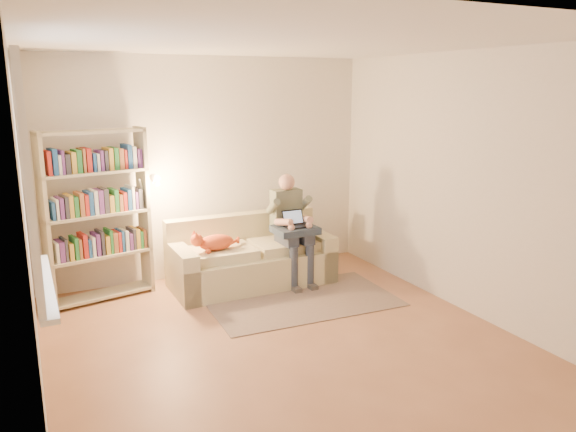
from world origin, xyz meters
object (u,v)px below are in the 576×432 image
cat (217,242)px  laptop (289,223)px  sofa (250,260)px  person (291,222)px  bookshelf (97,208)px

cat → laptop: (0.83, -0.12, 0.15)m
sofa → cat: 0.55m
person → laptop: size_ratio=4.98×
sofa → bookshelf: bearing=171.2°
sofa → laptop: size_ratio=7.23×
person → laptop: (-0.07, -0.10, 0.02)m
bookshelf → sofa: bearing=-20.5°
cat → sofa: bearing=14.8°
laptop → bookshelf: size_ratio=0.14×
person → sofa: bearing=162.3°
laptop → bookshelf: 2.08m
cat → laptop: bearing=-8.6°
person → bookshelf: bookshelf is taller
sofa → cat: sofa is taller
person → cat: (-0.89, 0.02, -0.13)m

